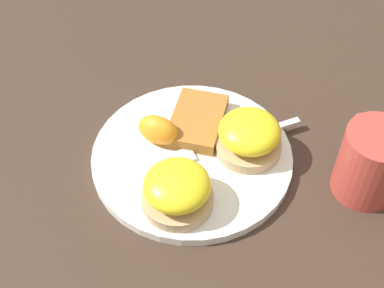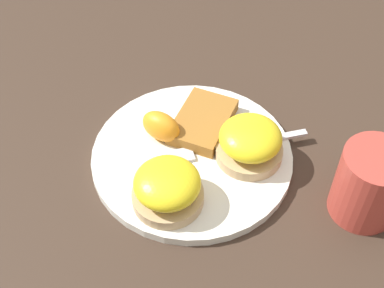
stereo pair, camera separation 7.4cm
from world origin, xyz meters
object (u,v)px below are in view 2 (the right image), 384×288
orange_wedge (161,126)px  fork (226,147)px  hashbrown_patty (203,122)px  cup (369,183)px  sandwich_benedict_right (250,145)px  sandwich_benedict_left (167,187)px

orange_wedge → fork: orange_wedge is taller
hashbrown_patty → cup: (-0.12, -0.21, 0.03)m
orange_wedge → hashbrown_patty: bearing=-67.8°
cup → hashbrown_patty: bearing=59.8°
sandwich_benedict_right → hashbrown_patty: sandwich_benedict_right is taller
sandwich_benedict_right → fork: size_ratio=0.45×
fork → cup: cup is taller
sandwich_benedict_right → hashbrown_patty: bearing=48.8°
orange_wedge → cup: size_ratio=0.50×
cup → sandwich_benedict_right: bearing=65.8°
sandwich_benedict_left → sandwich_benedict_right: (0.08, -0.11, 0.00)m
sandwich_benedict_right → orange_wedge: size_ratio=1.57×
sandwich_benedict_left → orange_wedge: size_ratio=1.57×
sandwich_benedict_left → sandwich_benedict_right: same height
cup → fork: bearing=65.4°
sandwich_benedict_right → hashbrown_patty: (0.06, 0.07, -0.02)m
sandwich_benedict_left → cup: size_ratio=0.79×
sandwich_benedict_right → cup: cup is taller
sandwich_benedict_right → fork: (0.02, 0.03, -0.03)m
sandwich_benedict_left → cup: (0.01, -0.25, 0.01)m
sandwich_benedict_left → fork: (0.09, -0.08, -0.03)m
fork → cup: 0.20m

